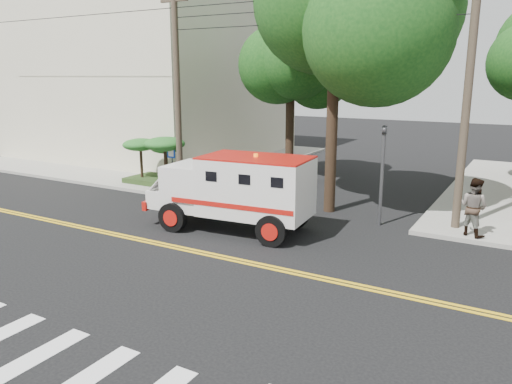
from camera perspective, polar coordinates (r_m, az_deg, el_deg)
The scene contains 12 objects.
ground at distance 15.43m, azimuth -6.05°, elevation -6.97°, with size 100.00×100.00×0.00m, color black.
sidewalk_nw at distance 33.89m, azimuth -11.22°, elevation 4.06°, with size 17.00×17.00×0.15m, color gray.
building_left at distance 35.94m, azimuth -12.45°, elevation 12.64°, with size 16.00×14.00×10.00m, color beige.
utility_pole_left at distance 22.67m, azimuth -8.97°, elevation 11.01°, with size 0.28×0.28×9.00m, color #382D23.
utility_pole_right at distance 18.04m, azimuth 22.97°, elevation 9.63°, with size 0.28×0.28×9.00m, color #382D23.
tree_main at distance 19.17m, azimuth 10.03°, elevation 18.69°, with size 6.08×5.70×9.85m.
tree_left at distance 26.03m, azimuth 4.42°, elevation 14.09°, with size 4.48×4.20×7.70m.
traffic_signal at distance 18.18m, azimuth 14.26°, elevation 3.05°, with size 0.15×0.18×3.60m.
accessibility_sign at distance 23.50m, azimuth -9.58°, elevation 3.37°, with size 0.45×0.10×2.02m.
palm_planter at distance 24.59m, azimuth -11.17°, elevation 4.39°, with size 3.52×2.63×2.36m.
armored_truck at distance 17.18m, azimuth -2.31°, elevation 0.44°, with size 6.00×2.80×2.65m.
pedestrian_b at distance 17.75m, azimuth 23.62°, elevation -1.57°, with size 0.94×0.73×1.93m, color gray.
Camera 1 is at (8.58, -11.67, 5.29)m, focal length 35.00 mm.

